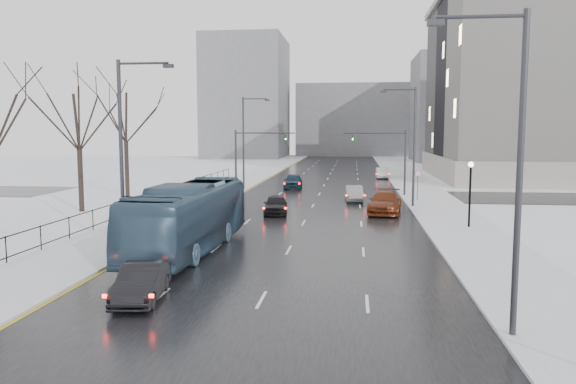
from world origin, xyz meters
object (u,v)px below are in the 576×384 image
at_px(sedan_right_near, 354,193).
at_px(sedan_center_far, 293,181).
at_px(streetlight_r_mid, 412,141).
at_px(streetlight_l_far, 245,138).
at_px(sedan_left_near, 142,282).
at_px(sedan_right_far, 385,202).
at_px(tree_park_d, 82,213).
at_px(sedan_center_near, 275,205).
at_px(sedan_right_distant, 382,173).
at_px(mast_signal_left, 246,154).
at_px(streetlight_r_near, 512,159).
at_px(no_uturn_sign, 418,177).
at_px(lamppost_r_mid, 470,185).
at_px(mast_signal_right, 394,155).
at_px(streetlight_l_near, 125,147).
at_px(bus, 189,217).
at_px(tree_park_e, 128,198).

distance_m(sedan_right_near, sedan_center_far, 12.57).
bearing_deg(streetlight_r_mid, streetlight_l_far, 143.70).
distance_m(sedan_left_near, sedan_right_far, 26.09).
height_order(tree_park_d, sedan_left_near, tree_park_d).
height_order(sedan_center_near, sedan_right_distant, sedan_center_near).
relative_size(streetlight_l_far, sedan_left_near, 2.37).
relative_size(mast_signal_left, sedan_right_distant, 1.51).
bearing_deg(sedan_right_near, sedan_right_far, -75.44).
bearing_deg(streetlight_r_near, no_uturn_sign, 88.26).
xyz_separation_m(lamppost_r_mid, sedan_right_far, (-5.11, 6.35, -2.05)).
distance_m(tree_park_d, sedan_right_far, 23.82).
distance_m(streetlight_r_mid, mast_signal_right, 8.18).
height_order(streetlight_l_near, sedan_center_near, streetlight_l_near).
xyz_separation_m(streetlight_l_near, sedan_right_near, (11.67, 23.60, -4.88)).
distance_m(mast_signal_left, no_uturn_sign, 17.10).
bearing_deg(bus, sedan_right_distant, 77.17).
relative_size(streetlight_r_near, no_uturn_sign, 3.70).
height_order(tree_park_d, sedan_right_distant, tree_park_d).
distance_m(tree_park_d, sedan_center_far, 24.90).
distance_m(mast_signal_right, sedan_right_far, 12.17).
relative_size(lamppost_r_mid, sedan_right_distant, 0.99).
distance_m(tree_park_e, sedan_center_near, 18.19).
height_order(sedan_left_near, sedan_right_distant, sedan_right_distant).
bearing_deg(sedan_left_near, sedan_right_near, 67.70).
distance_m(tree_park_d, sedan_right_distant, 42.73).
bearing_deg(sedan_right_near, streetlight_r_near, -85.78).
relative_size(mast_signal_right, sedan_center_near, 1.49).
relative_size(streetlight_r_mid, sedan_right_near, 2.34).
bearing_deg(mast_signal_right, streetlight_r_near, -88.73).
distance_m(streetlight_r_mid, bus, 23.32).
distance_m(mast_signal_right, sedan_left_near, 37.65).
bearing_deg(mast_signal_left, tree_park_e, -159.81).
bearing_deg(lamppost_r_mid, tree_park_e, 154.38).
bearing_deg(mast_signal_left, lamppost_r_mid, -44.48).
bearing_deg(sedan_center_far, sedan_right_near, -60.45).
height_order(no_uturn_sign, sedan_center_near, no_uturn_sign).
xyz_separation_m(streetlight_r_near, sedan_left_near, (-12.67, 2.42, -4.88)).
bearing_deg(sedan_center_far, sedan_center_near, -90.76).
distance_m(streetlight_r_near, mast_signal_left, 41.06).
xyz_separation_m(streetlight_r_mid, streetlight_l_far, (-16.33, 12.00, 0.00)).
distance_m(sedan_left_near, sedan_center_near, 22.50).
distance_m(mast_signal_left, sedan_left_near, 35.85).
relative_size(streetlight_r_mid, mast_signal_left, 1.54).
xyz_separation_m(streetlight_l_far, sedan_right_near, (11.67, -8.40, -4.88)).
bearing_deg(mast_signal_right, sedan_center_near, -126.77).
bearing_deg(streetlight_l_near, sedan_center_far, 81.82).
height_order(streetlight_l_far, sedan_center_far, streetlight_l_far).
relative_size(streetlight_r_near, bus, 0.77).
height_order(sedan_left_near, sedan_right_near, sedan_right_near).
height_order(sedan_right_near, sedan_right_distant, sedan_right_distant).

